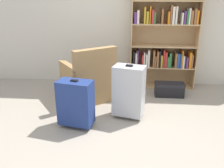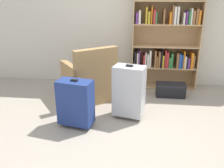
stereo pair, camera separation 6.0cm
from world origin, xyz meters
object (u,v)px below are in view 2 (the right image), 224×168
object	(u,v)px
armchair	(90,81)
mug	(121,100)
bookshelf	(166,38)
storage_box	(170,90)
suitcase_navy_blue	(76,102)
suitcase_silver	(129,91)

from	to	relation	value
armchair	mug	distance (m)	0.61
bookshelf	storage_box	xyz separation A→B (m)	(0.09, -0.47, -0.80)
armchair	suitcase_navy_blue	world-z (taller)	armchair
mug	storage_box	xyz separation A→B (m)	(0.82, 0.36, 0.07)
armchair	storage_box	world-z (taller)	armchair
armchair	suitcase_navy_blue	xyz separation A→B (m)	(-0.01, -0.91, 0.03)
suitcase_navy_blue	suitcase_silver	bearing A→B (deg)	25.20
storage_box	suitcase_silver	distance (m)	1.10
mug	suitcase_silver	world-z (taller)	suitcase_silver
bookshelf	mug	distance (m)	1.41
mug	suitcase_silver	xyz separation A→B (m)	(0.13, -0.46, 0.35)
armchair	bookshelf	bearing A→B (deg)	28.95
armchair	suitcase_silver	bearing A→B (deg)	-41.70
mug	storage_box	size ratio (longest dim) A/B	0.24
bookshelf	mug	world-z (taller)	bookshelf
suitcase_navy_blue	bookshelf	bearing A→B (deg)	51.65
suitcase_navy_blue	armchair	bearing A→B (deg)	89.27
bookshelf	suitcase_navy_blue	xyz separation A→B (m)	(-1.27, -1.61, -0.58)
suitcase_silver	bookshelf	bearing A→B (deg)	65.20
bookshelf	armchair	world-z (taller)	bookshelf
mug	suitcase_navy_blue	xyz separation A→B (m)	(-0.54, -0.77, 0.30)
suitcase_navy_blue	storage_box	bearing A→B (deg)	39.88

